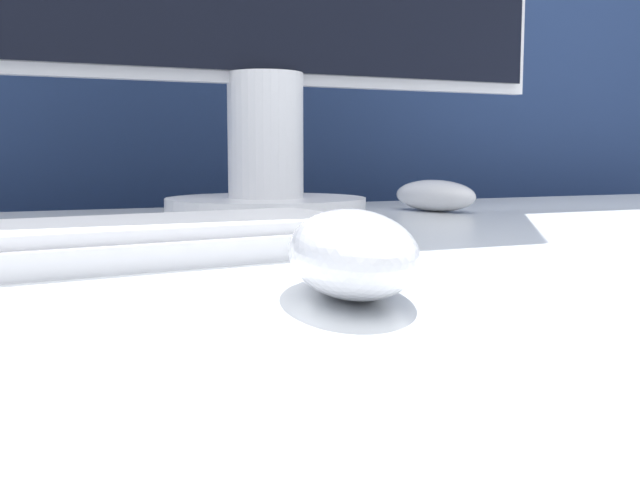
# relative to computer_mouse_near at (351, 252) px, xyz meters

# --- Properties ---
(partition_panel) EXTENTS (5.00, 0.03, 1.31)m
(partition_panel) POSITION_rel_computer_mouse_near_xyz_m (-0.03, 0.77, -0.10)
(partition_panel) COLOR navy
(partition_panel) RESTS_ON ground_plane
(computer_mouse_near) EXTENTS (0.09, 0.14, 0.04)m
(computer_mouse_near) POSITION_rel_computer_mouse_near_xyz_m (0.00, 0.00, 0.00)
(computer_mouse_near) COLOR white
(computer_mouse_near) RESTS_ON desk
(keyboard) EXTENTS (0.42, 0.18, 0.02)m
(keyboard) POSITION_rel_computer_mouse_near_xyz_m (-0.11, 0.17, -0.01)
(keyboard) COLOR white
(keyboard) RESTS_ON desk
(computer_mouse_far) EXTENTS (0.08, 0.13, 0.04)m
(computer_mouse_far) POSITION_rel_computer_mouse_near_xyz_m (0.32, 0.44, -0.00)
(computer_mouse_far) COLOR silver
(computer_mouse_far) RESTS_ON desk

